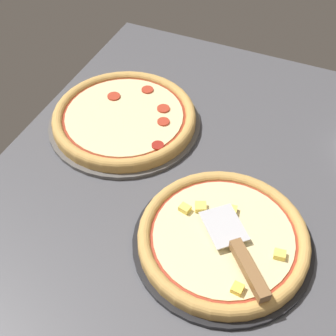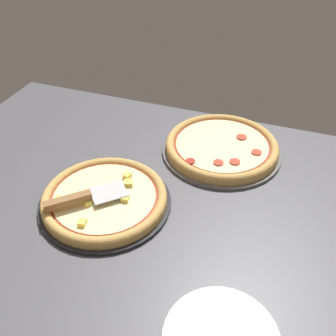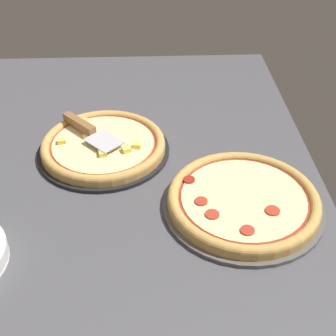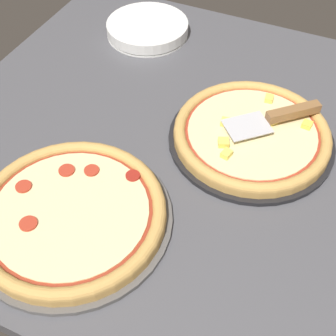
{
  "view_description": "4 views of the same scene",
  "coord_description": "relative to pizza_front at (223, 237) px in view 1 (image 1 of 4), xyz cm",
  "views": [
    {
      "loc": [
        -53.39,
        -15.14,
        76.5
      ],
      "look_at": [
        9.17,
        12.29,
        3.0
      ],
      "focal_mm": 50.0,
      "sensor_mm": 36.0,
      "label": 1
    },
    {
      "loc": [
        38.49,
        -69.93,
        72.39
      ],
      "look_at": [
        9.17,
        12.29,
        3.0
      ],
      "focal_mm": 42.0,
      "sensor_mm": 36.0,
      "label": 2
    },
    {
      "loc": [
        100.15,
        8.47,
        72.26
      ],
      "look_at": [
        9.17,
        12.29,
        3.0
      ],
      "focal_mm": 50.0,
      "sensor_mm": 36.0,
      "label": 3
    },
    {
      "loc": [
        -15.61,
        66.84,
        70.54
      ],
      "look_at": [
        9.17,
        12.29,
        3.0
      ],
      "focal_mm": 50.0,
      "sensor_mm": 36.0,
      "label": 4
    }
  ],
  "objects": [
    {
      "name": "serving_spatula",
      "position": [
        -4.85,
        -5.15,
        2.67
      ],
      "size": [
        18.39,
        17.64,
        2.0
      ],
      "color": "silver",
      "rests_on": "pizza_front"
    },
    {
      "name": "pizza_back",
      "position": [
        23.43,
        33.29,
        0.07
      ],
      "size": [
        34.64,
        34.64,
        2.97
      ],
      "color": "tan",
      "rests_on": "pizza_pan_back"
    },
    {
      "name": "ground_plane",
      "position": [
        2.53,
        4.36,
        -4.15
      ],
      "size": [
        127.8,
        100.82,
        3.6
      ],
      "primitive_type": "cube",
      "color": "#4C4C51"
    },
    {
      "name": "pizza_front",
      "position": [
        0.0,
        0.0,
        0.0
      ],
      "size": [
        32.82,
        32.82,
        3.22
      ],
      "color": "tan",
      "rests_on": "pizza_pan_front"
    },
    {
      "name": "pizza_pan_back",
      "position": [
        23.42,
        33.3,
        -1.85
      ],
      "size": [
        36.85,
        36.85,
        1.0
      ],
      "primitive_type": "cylinder",
      "color": "#565451",
      "rests_on": "ground_plane"
    },
    {
      "name": "pizza_pan_front",
      "position": [
        0.0,
        0.0,
        -1.85
      ],
      "size": [
        34.92,
        34.92,
        1.0
      ],
      "primitive_type": "cylinder",
      "color": "black",
      "rests_on": "ground_plane"
    }
  ]
}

